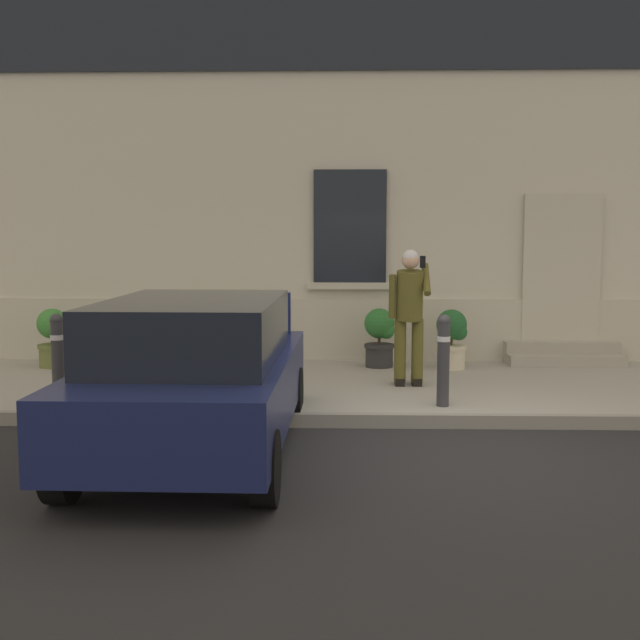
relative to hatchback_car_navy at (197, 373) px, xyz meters
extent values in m
plane|color=#232326|center=(2.16, 0.17, -0.79)|extent=(80.00, 80.00, 0.00)
cube|color=#99968E|center=(2.16, 2.97, -0.71)|extent=(24.00, 3.60, 0.15)
cube|color=gray|center=(2.16, 1.11, -0.71)|extent=(24.00, 0.12, 0.15)
cube|color=beige|center=(2.16, 5.47, 2.96)|extent=(24.00, 1.40, 7.50)
cube|color=#BCB7A8|center=(2.16, 4.75, -0.24)|extent=(24.00, 0.08, 1.10)
cube|color=brown|center=(4.68, 4.74, 0.73)|extent=(1.00, 0.08, 2.10)
cube|color=#BCB7A8|center=(4.68, 4.72, 0.78)|extent=(1.16, 0.06, 2.24)
cube|color=black|center=(1.48, 4.74, 1.41)|extent=(1.10, 0.06, 1.70)
cube|color=#BCB7A8|center=(1.48, 4.71, 0.51)|extent=(1.30, 0.12, 0.10)
cube|color=black|center=(2.16, 4.74, 4.41)|extent=(16.80, 0.06, 1.40)
cube|color=#9E998E|center=(4.68, 4.29, -0.56)|extent=(1.70, 0.32, 0.16)
cube|color=#9E998E|center=(4.68, 4.61, -0.48)|extent=(1.70, 0.32, 0.32)
cube|color=#161E4C|center=(0.00, 0.02, -0.17)|extent=(1.81, 4.03, 0.64)
cube|color=black|center=(0.00, -0.13, 0.43)|extent=(1.58, 2.42, 0.56)
cube|color=black|center=(0.03, 2.04, -0.39)|extent=(1.66, 0.12, 0.20)
cube|color=yellow|center=(0.03, 2.04, -0.21)|extent=(0.52, 0.03, 0.12)
cube|color=#B21414|center=(-0.72, 2.04, 0.05)|extent=(0.16, 0.04, 0.18)
cube|color=#B21414|center=(0.79, 2.02, 0.05)|extent=(0.16, 0.04, 0.18)
cube|color=#161E4C|center=(0.03, 1.77, 0.33)|extent=(1.49, 0.08, 0.60)
cylinder|color=black|center=(-0.82, -1.37, -0.49)|extent=(0.21, 0.60, 0.60)
cylinder|color=black|center=(0.77, -1.39, -0.49)|extent=(0.21, 0.60, 0.60)
cylinder|color=black|center=(-0.77, 1.43, -0.49)|extent=(0.21, 0.60, 0.60)
cylinder|color=black|center=(0.82, 1.41, -0.49)|extent=(0.21, 0.60, 0.60)
cylinder|color=#333338|center=(2.51, 1.52, -0.16)|extent=(0.14, 0.14, 0.95)
sphere|color=#333338|center=(2.51, 1.52, 0.33)|extent=(0.15, 0.15, 0.15)
cylinder|color=silver|center=(2.51, 1.52, 0.13)|extent=(0.15, 0.15, 0.06)
cylinder|color=#333338|center=(-1.88, 1.52, -0.16)|extent=(0.14, 0.14, 0.95)
sphere|color=#333338|center=(-1.88, 1.52, 0.33)|extent=(0.15, 0.15, 0.15)
cylinder|color=silver|center=(-1.88, 1.52, 0.13)|extent=(0.15, 0.15, 0.06)
cylinder|color=#514C1E|center=(2.11, 2.71, -0.19)|extent=(0.15, 0.15, 0.82)
cube|color=black|center=(2.11, 2.77, -0.59)|extent=(0.12, 0.28, 0.10)
cylinder|color=#514C1E|center=(2.33, 2.71, -0.19)|extent=(0.15, 0.15, 0.82)
cube|color=black|center=(2.33, 2.77, -0.59)|extent=(0.12, 0.28, 0.10)
cylinder|color=#514C1E|center=(2.22, 2.67, 0.53)|extent=(0.34, 0.42, 0.66)
sphere|color=tan|center=(2.22, 2.61, 0.97)|extent=(0.22, 0.22, 0.22)
sphere|color=silver|center=(2.22, 2.61, 1.00)|extent=(0.21, 0.21, 0.21)
cylinder|color=#514C1E|center=(2.00, 2.64, 0.52)|extent=(0.09, 0.16, 0.57)
cylinder|color=#514C1E|center=(2.42, 2.64, 0.74)|extent=(0.09, 0.43, 0.41)
cube|color=black|center=(2.37, 2.59, 0.95)|extent=(0.07, 0.02, 0.15)
cylinder|color=#606B38|center=(-2.85, 3.99, -0.47)|extent=(0.40, 0.40, 0.34)
cylinder|color=#606B38|center=(-2.85, 3.99, -0.33)|extent=(0.44, 0.44, 0.05)
cylinder|color=#47331E|center=(-2.85, 3.99, -0.18)|extent=(0.04, 0.04, 0.24)
sphere|color=#387F33|center=(-2.85, 3.99, 0.00)|extent=(0.44, 0.44, 0.44)
sphere|color=#387F33|center=(-2.75, 3.94, -0.10)|extent=(0.24, 0.24, 0.24)
cylinder|color=#B25B38|center=(-0.47, 4.06, -0.47)|extent=(0.40, 0.40, 0.34)
cylinder|color=#B25B38|center=(-0.47, 4.06, -0.33)|extent=(0.44, 0.44, 0.05)
cylinder|color=#47331E|center=(-0.47, 4.06, -0.18)|extent=(0.04, 0.04, 0.24)
sphere|color=#387F33|center=(-0.47, 4.06, 0.00)|extent=(0.44, 0.44, 0.44)
sphere|color=#387F33|center=(-0.37, 4.01, -0.10)|extent=(0.24, 0.24, 0.24)
cylinder|color=#2D2D30|center=(1.91, 4.14, -0.47)|extent=(0.40, 0.40, 0.34)
cylinder|color=#2D2D30|center=(1.91, 4.14, -0.33)|extent=(0.44, 0.44, 0.05)
cylinder|color=#47331E|center=(1.91, 4.14, -0.18)|extent=(0.04, 0.04, 0.24)
sphere|color=#286B2D|center=(1.91, 4.14, 0.00)|extent=(0.44, 0.44, 0.44)
sphere|color=#286B2D|center=(2.01, 4.09, -0.10)|extent=(0.24, 0.24, 0.24)
cylinder|color=beige|center=(2.94, 4.01, -0.47)|extent=(0.40, 0.40, 0.34)
cylinder|color=beige|center=(2.94, 4.01, -0.33)|extent=(0.44, 0.44, 0.05)
cylinder|color=#47331E|center=(2.94, 4.01, -0.18)|extent=(0.04, 0.04, 0.24)
sphere|color=#1E5628|center=(2.94, 4.01, 0.00)|extent=(0.44, 0.44, 0.44)
sphere|color=#1E5628|center=(3.04, 3.96, -0.10)|extent=(0.24, 0.24, 0.24)
camera|label=1|loc=(1.36, -7.30, 1.32)|focal=44.35mm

